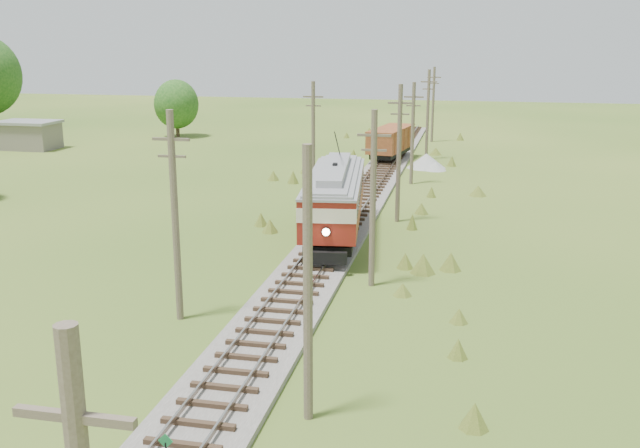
% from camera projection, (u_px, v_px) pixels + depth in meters
% --- Properties ---
extents(railbed_main, '(3.60, 96.00, 0.57)m').
position_uv_depth(railbed_main, '(357.00, 206.00, 50.80)').
color(railbed_main, '#605B54').
rests_on(railbed_main, ground).
extents(switch_marker, '(0.45, 0.06, 1.08)m').
position_uv_depth(switch_marker, '(166.00, 448.00, 19.96)').
color(switch_marker, black).
rests_on(switch_marker, ground).
extents(streetcar, '(4.65, 13.41, 6.07)m').
position_uv_depth(streetcar, '(335.00, 195.00, 42.22)').
color(streetcar, black).
rests_on(streetcar, ground).
extents(gondola, '(4.08, 8.68, 2.77)m').
position_uv_depth(gondola, '(391.00, 141.00, 70.34)').
color(gondola, black).
rests_on(gondola, ground).
extents(gravel_pile, '(3.76, 3.99, 1.37)m').
position_uv_depth(gravel_pile, '(428.00, 162.00, 66.77)').
color(gravel_pile, gray).
rests_on(gravel_pile, ground).
extents(utility_pole_r_1, '(0.30, 0.30, 8.80)m').
position_uv_depth(utility_pole_r_1, '(308.00, 288.00, 21.66)').
color(utility_pole_r_1, brown).
rests_on(utility_pole_r_1, ground).
extents(utility_pole_r_2, '(1.60, 0.30, 8.60)m').
position_uv_depth(utility_pole_r_2, '(373.00, 198.00, 33.93)').
color(utility_pole_r_2, brown).
rests_on(utility_pole_r_2, ground).
extents(utility_pole_r_3, '(1.60, 0.30, 9.00)m').
position_uv_depth(utility_pole_r_3, '(399.00, 152.00, 46.20)').
color(utility_pole_r_3, brown).
rests_on(utility_pole_r_3, ground).
extents(utility_pole_r_4, '(1.60, 0.30, 8.40)m').
position_uv_depth(utility_pole_r_4, '(413.00, 132.00, 58.63)').
color(utility_pole_r_4, brown).
rests_on(utility_pole_r_4, ground).
extents(utility_pole_r_5, '(1.60, 0.30, 8.90)m').
position_uv_depth(utility_pole_r_5, '(428.00, 114.00, 70.80)').
color(utility_pole_r_5, brown).
rests_on(utility_pole_r_5, ground).
extents(utility_pole_r_6, '(1.60, 0.30, 8.70)m').
position_uv_depth(utility_pole_r_6, '(433.00, 104.00, 83.17)').
color(utility_pole_r_6, brown).
rests_on(utility_pole_r_6, ground).
extents(utility_pole_l_a, '(1.60, 0.30, 9.00)m').
position_uv_depth(utility_pole_l_a, '(175.00, 215.00, 29.70)').
color(utility_pole_l_a, brown).
rests_on(utility_pole_l_a, ground).
extents(utility_pole_l_b, '(1.60, 0.30, 8.60)m').
position_uv_depth(utility_pole_l_b, '(313.00, 135.00, 56.33)').
color(utility_pole_l_b, brown).
rests_on(utility_pole_l_b, ground).
extents(tree_mid_a, '(5.46, 5.46, 7.03)m').
position_uv_depth(tree_mid_a, '(176.00, 104.00, 87.67)').
color(tree_mid_a, '#38281C').
rests_on(tree_mid_a, ground).
extents(shed, '(6.40, 4.40, 3.10)m').
position_uv_depth(shed, '(28.00, 135.00, 78.38)').
color(shed, slate).
rests_on(shed, ground).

